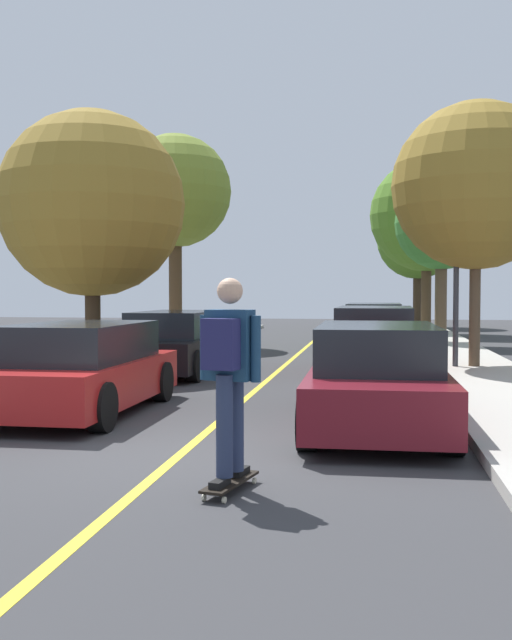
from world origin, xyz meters
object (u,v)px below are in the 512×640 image
(parked_car_left_near, at_px, (177,343))
(parked_car_right_near, at_px, (375,340))
(street_tree_left_nearest, at_px, (92,204))
(parked_car_left_nearest, at_px, (81,369))
(parked_car_right_nearest, at_px, (377,377))
(street_tree_right_far, at_px, (427,215))
(street_tree_right_near, at_px, (442,224))
(parked_car_right_far, at_px, (374,327))
(street_tree_right_nearest, at_px, (476,186))
(skateboarder, at_px, (229,366))
(street_tree_right_farthest, at_px, (418,239))
(skateboard, at_px, (230,482))
(street_tree_left_near, at_px, (175,192))
(streetlamp, at_px, (457,227))

(parked_car_left_near, height_order, parked_car_right_near, parked_car_right_near)
(parked_car_left_near, relative_size, street_tree_left_nearest, 0.79)
(parked_car_left_nearest, xyz_separation_m, parked_car_right_near, (4.27, 6.08, 0.07))
(parked_car_right_nearest, xyz_separation_m, street_tree_right_far, (2.17, 21.55, 4.28))
(street_tree_right_near, distance_m, street_tree_right_far, 6.65)
(parked_car_right_nearest, height_order, parked_car_right_far, parked_car_right_far)
(parked_car_left_nearest, bearing_deg, parked_car_left_near, 90.00)
(parked_car_left_near, bearing_deg, parked_car_right_near, 8.69)
(parked_car_left_near, height_order, street_tree_right_near, street_tree_right_near)
(street_tree_right_nearest, xyz_separation_m, skateboarder, (-3.49, -10.39, -2.95))
(parked_car_left_near, bearing_deg, street_tree_left_nearest, 164.92)
(parked_car_right_nearest, height_order, street_tree_right_farthest, street_tree_right_farthest)
(parked_car_right_nearest, bearing_deg, skateboard, -110.95)
(parked_car_right_far, height_order, street_tree_right_near, street_tree_right_near)
(street_tree_left_nearest, bearing_deg, skateboarder, -62.51)
(parked_car_left_nearest, xyz_separation_m, street_tree_right_nearest, (6.44, 6.56, 3.43))
(parked_car_left_nearest, distance_m, skateboarder, 4.87)
(street_tree_left_near, relative_size, streetlamp, 1.28)
(parked_car_right_nearest, bearing_deg, parked_car_right_near, 90.01)
(street_tree_left_nearest, bearing_deg, parked_car_left_near, -15.08)
(parked_car_right_far, bearing_deg, parked_car_left_nearest, -108.90)
(parked_car_left_near, xyz_separation_m, street_tree_right_near, (6.44, 9.16, 3.32))
(street_tree_right_farthest, xyz_separation_m, streetlamp, (-0.42, -20.90, -1.21))
(parked_car_right_near, height_order, street_tree_right_nearest, street_tree_right_nearest)
(street_tree_right_near, xyz_separation_m, street_tree_right_far, (0.00, 6.58, 0.96))
(parked_car_right_nearest, distance_m, street_tree_right_nearest, 8.03)
(street_tree_left_nearest, xyz_separation_m, skateboard, (5.13, -9.82, -3.70))
(parked_car_right_nearest, bearing_deg, parked_car_right_far, 90.00)
(street_tree_left_nearest, xyz_separation_m, street_tree_right_nearest, (8.61, 0.55, 0.30))
(street_tree_left_nearest, bearing_deg, street_tree_right_farthest, 67.99)
(street_tree_right_nearest, xyz_separation_m, street_tree_right_near, (-0.00, 8.03, -0.11))
(street_tree_left_near, height_order, street_tree_right_nearest, street_tree_left_near)
(street_tree_right_farthest, bearing_deg, street_tree_right_near, -90.00)
(street_tree_left_nearest, height_order, street_tree_right_farthest, street_tree_right_farthest)
(street_tree_right_nearest, relative_size, streetlamp, 1.09)
(street_tree_left_nearest, relative_size, streetlamp, 1.09)
(parked_car_right_far, distance_m, street_tree_right_nearest, 7.16)
(parked_car_right_far, xyz_separation_m, street_tree_right_far, (2.17, 8.69, 4.23))
(street_tree_right_farthest, bearing_deg, parked_car_right_nearest, -94.48)
(parked_car_left_nearest, xyz_separation_m, street_tree_right_far, (6.44, 21.17, 4.28))
(parked_car_left_near, height_order, street_tree_left_near, street_tree_left_near)
(street_tree_right_near, xyz_separation_m, street_tree_right_farthest, (0.00, 12.73, 0.42))
(street_tree_left_near, height_order, streetlamp, street_tree_left_near)
(street_tree_right_farthest, bearing_deg, parked_car_left_near, -106.40)
(street_tree_left_near, bearing_deg, street_tree_right_farthest, 58.49)
(skateboard, height_order, skateboarder, skateboarder)
(parked_car_right_near, distance_m, streetlamp, 3.04)
(parked_car_left_nearest, relative_size, parked_car_right_near, 0.92)
(parked_car_right_nearest, bearing_deg, street_tree_left_near, 115.28)
(parked_car_left_nearest, height_order, streetlamp, streetlamp)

